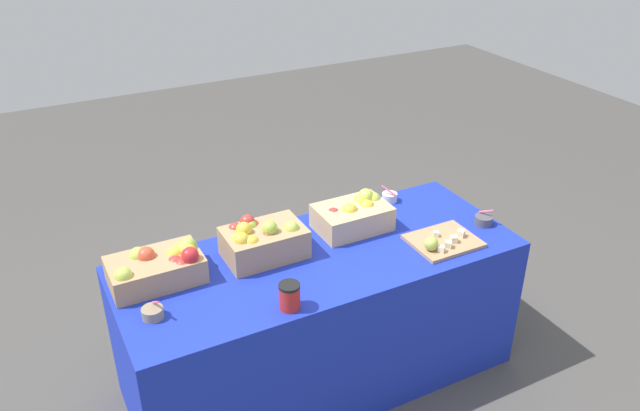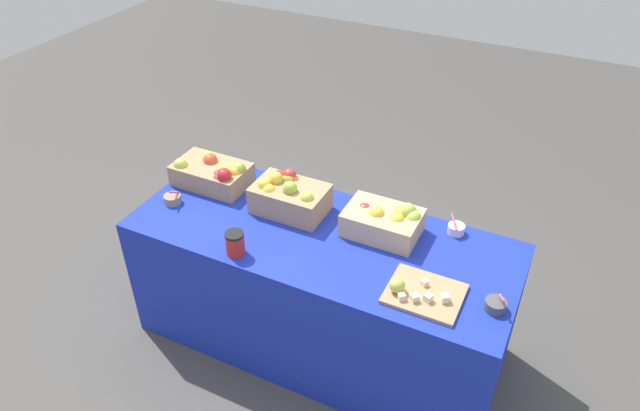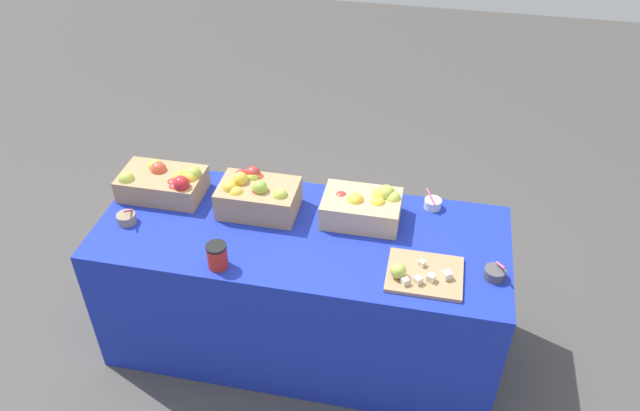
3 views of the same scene
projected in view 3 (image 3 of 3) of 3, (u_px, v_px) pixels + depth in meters
ground_plane at (303, 337)px, 3.35m from camera, size 10.00×10.00×0.00m
table at (302, 288)px, 3.13m from camera, size 1.90×0.76×0.74m
apple_crate_left at (166, 182)px, 3.08m from camera, size 0.40×0.25×0.17m
apple_crate_middle at (256, 195)px, 2.97m from camera, size 0.37×0.24×0.19m
apple_crate_right at (364, 206)px, 2.93m from camera, size 0.36×0.24×0.17m
cutting_board_front at (421, 274)px, 2.65m from camera, size 0.32×0.26×0.09m
sample_bowl_near at (433, 203)px, 3.02m from camera, size 0.08×0.09×0.09m
sample_bowl_mid at (495, 273)px, 2.65m from camera, size 0.09×0.09×0.09m
sample_bowl_far at (127, 218)px, 2.94m from camera, size 0.09×0.09×0.10m
coffee_cup at (217, 256)px, 2.68m from camera, size 0.09×0.09×0.12m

